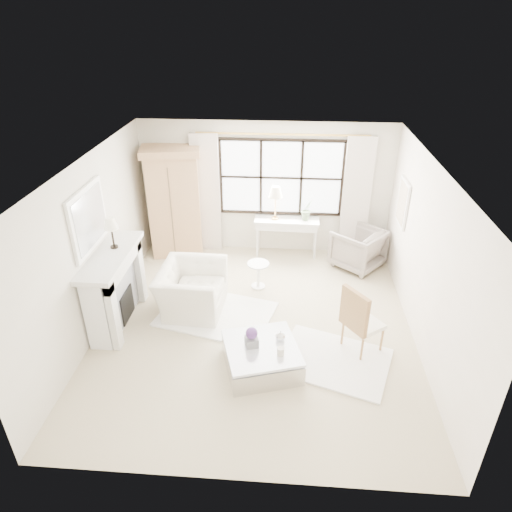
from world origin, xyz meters
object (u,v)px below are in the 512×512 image
object	(u,v)px
armoire	(175,202)
club_armchair	(191,289)
console_table	(286,237)
coffee_table	(261,357)

from	to	relation	value
armoire	club_armchair	xyz separation A→B (m)	(0.70, -2.01, -0.75)
console_table	club_armchair	xyz separation A→B (m)	(-1.57, -2.09, -0.01)
club_armchair	console_table	bearing A→B (deg)	-33.84
club_armchair	coffee_table	distance (m)	1.89
club_armchair	armoire	bearing A→B (deg)	22.17
console_table	coffee_table	xyz separation A→B (m)	(-0.29, -3.46, -0.22)
console_table	club_armchair	size ratio (longest dim) A/B	1.10
armoire	club_armchair	size ratio (longest dim) A/B	1.88
armoire	coffee_table	bearing A→B (deg)	-70.24
armoire	console_table	size ratio (longest dim) A/B	1.71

